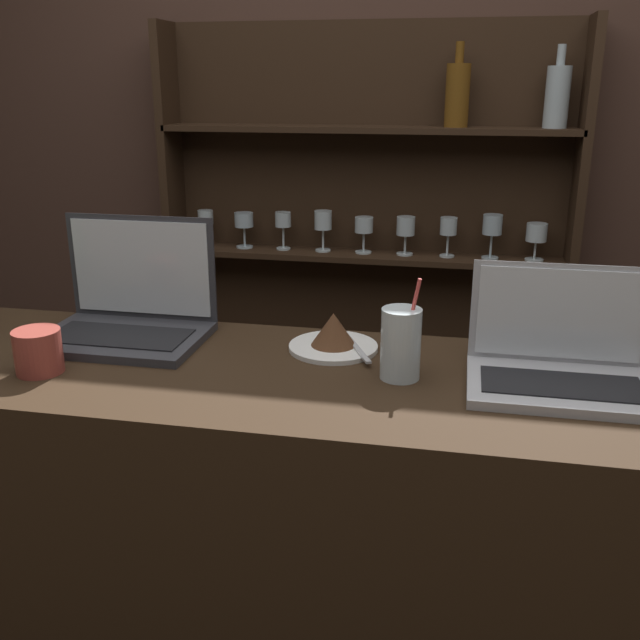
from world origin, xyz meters
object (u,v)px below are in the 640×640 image
at_px(laptop_far, 560,361).
at_px(water_glass, 401,344).
at_px(coffee_cup, 38,351).
at_px(laptop_near, 129,312).
at_px(cake_plate, 334,336).

bearing_deg(laptop_far, water_glass, -174.84).
bearing_deg(coffee_cup, laptop_near, 70.93).
height_order(cake_plate, water_glass, water_glass).
xyz_separation_m(laptop_near, cake_plate, (0.45, 0.00, -0.02)).
bearing_deg(laptop_far, cake_plate, 167.62).
height_order(laptop_near, water_glass, laptop_near).
height_order(laptop_near, coffee_cup, laptop_near).
bearing_deg(water_glass, laptop_far, 5.16).
distance_m(laptop_near, laptop_far, 0.90).
bearing_deg(laptop_near, coffee_cup, -109.07).
relative_size(cake_plate, coffee_cup, 2.08).
relative_size(laptop_far, cake_plate, 1.77).
bearing_deg(laptop_near, laptop_far, -5.90).
height_order(laptop_far, cake_plate, laptop_far).
xyz_separation_m(laptop_near, coffee_cup, (-0.08, -0.23, -0.01)).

